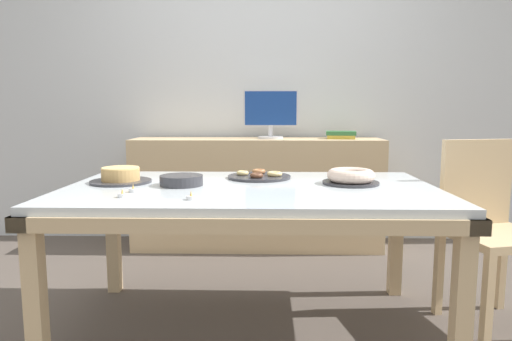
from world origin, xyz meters
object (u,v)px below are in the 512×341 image
(pastry_platter, at_px, (259,176))
(tealight_near_cakes, at_px, (133,190))
(computer_monitor, at_px, (271,114))
(tealight_left_edge, at_px, (191,197))
(cake_golden_bundt, at_px, (351,177))
(book_stack, at_px, (341,135))
(chair, at_px, (489,223))
(plate_stack, at_px, (181,180))
(tealight_centre, at_px, (122,195))
(cake_chocolate_round, at_px, (121,176))

(pastry_platter, xyz_separation_m, tealight_near_cakes, (-0.56, -0.44, -0.00))
(computer_monitor, xyz_separation_m, pastry_platter, (-0.07, -1.14, -0.32))
(tealight_near_cakes, xyz_separation_m, tealight_left_edge, (0.29, -0.17, 0.00))
(tealight_near_cakes, bearing_deg, cake_golden_bundt, 14.03)
(computer_monitor, relative_size, book_stack, 1.71)
(chair, bearing_deg, book_stack, 113.34)
(plate_stack, relative_size, tealight_centre, 5.25)
(cake_chocolate_round, xyz_separation_m, cake_golden_bundt, (1.16, -0.01, 0.00))
(computer_monitor, xyz_separation_m, book_stack, (0.55, 0.00, -0.16))
(book_stack, height_order, tealight_left_edge, book_stack)
(pastry_platter, bearing_deg, plate_stack, -146.45)
(cake_golden_bundt, height_order, pastry_platter, cake_golden_bundt)
(tealight_near_cakes, bearing_deg, chair, 9.74)
(chair, xyz_separation_m, tealight_centre, (-1.74, -0.42, 0.21))
(book_stack, bearing_deg, plate_stack, -125.45)
(book_stack, height_order, plate_stack, book_stack)
(book_stack, bearing_deg, cake_golden_bundt, -96.83)
(pastry_platter, bearing_deg, tealight_near_cakes, -141.95)
(tealight_left_edge, bearing_deg, chair, 17.90)
(cake_chocolate_round, relative_size, tealight_centre, 7.63)
(cake_golden_bundt, height_order, tealight_left_edge, cake_golden_bundt)
(chair, distance_m, plate_stack, 1.57)
(computer_monitor, height_order, plate_stack, computer_monitor)
(computer_monitor, relative_size, plate_stack, 2.02)
(computer_monitor, height_order, tealight_left_edge, computer_monitor)
(plate_stack, bearing_deg, computer_monitor, 72.36)
(cake_chocolate_round, xyz_separation_m, tealight_centre, (0.13, -0.39, -0.02))
(chair, relative_size, tealight_centre, 23.50)
(book_stack, xyz_separation_m, tealight_left_edge, (-0.89, -1.75, -0.16))
(plate_stack, relative_size, tealight_near_cakes, 5.25)
(computer_monitor, bearing_deg, cake_chocolate_round, -120.21)
(computer_monitor, bearing_deg, pastry_platter, -93.36)
(plate_stack, height_order, tealight_centre, plate_stack)
(chair, xyz_separation_m, tealight_left_edge, (-1.44, -0.46, 0.21))
(book_stack, xyz_separation_m, cake_golden_bundt, (-0.16, -1.33, -0.14))
(chair, distance_m, tealight_near_cakes, 1.77)
(cake_chocolate_round, distance_m, tealight_near_cakes, 0.30)
(chair, relative_size, cake_chocolate_round, 3.08)
(tealight_centre, bearing_deg, tealight_near_cakes, 85.44)
(tealight_near_cakes, relative_size, tealight_centre, 1.00)
(chair, height_order, tealight_near_cakes, chair)
(book_stack, bearing_deg, cake_chocolate_round, -134.98)
(chair, distance_m, computer_monitor, 1.77)
(computer_monitor, distance_m, book_stack, 0.57)
(book_stack, bearing_deg, tealight_centre, -124.80)
(cake_chocolate_round, xyz_separation_m, plate_stack, (0.32, -0.08, -0.01))
(book_stack, bearing_deg, chair, -66.66)
(tealight_near_cakes, bearing_deg, tealight_centre, -94.56)
(cake_chocolate_round, height_order, pastry_platter, cake_chocolate_round)
(plate_stack, xyz_separation_m, tealight_centre, (-0.19, -0.31, -0.01))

